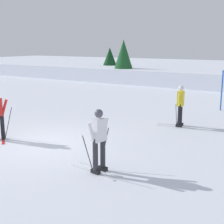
{
  "coord_description": "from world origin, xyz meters",
  "views": [
    {
      "loc": [
        7.48,
        -7.6,
        3.34
      ],
      "look_at": [
        1.54,
        2.01,
        0.9
      ],
      "focal_mm": 50.88,
      "sensor_mm": 36.0,
      "label": 1
    }
  ],
  "objects_px": {
    "skier_yellow": "(180,105)",
    "conifer_far_centre": "(110,60)",
    "skier_white": "(99,139)",
    "conifer_far_right": "(123,57)",
    "trail_marker_pole": "(222,90)"
  },
  "relations": [
    {
      "from": "skier_yellow",
      "to": "conifer_far_right",
      "type": "relative_size",
      "value": 0.46
    },
    {
      "from": "skier_yellow",
      "to": "conifer_far_centre",
      "type": "bearing_deg",
      "value": 130.35
    },
    {
      "from": "trail_marker_pole",
      "to": "skier_white",
      "type": "bearing_deg",
      "value": -94.59
    },
    {
      "from": "conifer_far_right",
      "to": "conifer_far_centre",
      "type": "xyz_separation_m",
      "value": [
        -3.25,
        2.92,
        -0.43
      ]
    },
    {
      "from": "skier_white",
      "to": "conifer_far_right",
      "type": "distance_m",
      "value": 20.39
    },
    {
      "from": "skier_white",
      "to": "conifer_far_right",
      "type": "height_order",
      "value": "conifer_far_right"
    },
    {
      "from": "skier_yellow",
      "to": "conifer_far_centre",
      "type": "xyz_separation_m",
      "value": [
        -12.93,
        15.22,
        0.83
      ]
    },
    {
      "from": "trail_marker_pole",
      "to": "skier_yellow",
      "type": "bearing_deg",
      "value": -98.65
    },
    {
      "from": "conifer_far_right",
      "to": "skier_white",
      "type": "bearing_deg",
      "value": -62.07
    },
    {
      "from": "skier_yellow",
      "to": "conifer_far_right",
      "type": "height_order",
      "value": "conifer_far_right"
    },
    {
      "from": "trail_marker_pole",
      "to": "conifer_far_right",
      "type": "distance_m",
      "value": 13.14
    },
    {
      "from": "skier_white",
      "to": "trail_marker_pole",
      "type": "relative_size",
      "value": 0.84
    },
    {
      "from": "skier_white",
      "to": "skier_yellow",
      "type": "bearing_deg",
      "value": 88.48
    },
    {
      "from": "skier_white",
      "to": "skier_yellow",
      "type": "relative_size",
      "value": 1.0
    },
    {
      "from": "skier_white",
      "to": "skier_yellow",
      "type": "xyz_separation_m",
      "value": [
        0.15,
        5.68,
        -0.0
      ]
    }
  ]
}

